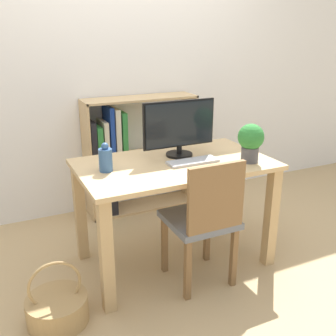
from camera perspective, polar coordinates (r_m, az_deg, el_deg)
ground_plane at (r=2.86m, az=0.88°, el=-13.12°), size 10.00×10.00×0.00m
wall_back at (r=3.44m, az=-7.37°, el=15.33°), size 8.00×0.05×2.60m
desk at (r=2.59m, az=0.94°, el=-1.99°), size 1.25×0.73×0.73m
monitor at (r=2.62m, az=1.65°, el=6.08°), size 0.51×0.18×0.37m
keyboard at (r=2.53m, az=3.62°, el=0.94°), size 0.34×0.12×0.02m
vase at (r=2.38m, az=-9.05°, el=1.31°), size 0.08×0.08×0.18m
potted_plant at (r=2.56m, az=11.91°, el=3.92°), size 0.17×0.17×0.25m
chair at (r=2.41m, az=5.28°, el=-7.23°), size 0.40×0.40×0.84m
bookshelf at (r=3.41m, az=-6.86°, el=1.58°), size 0.98×0.28×1.00m
basket at (r=2.38m, az=-15.77°, el=-18.96°), size 0.34×0.34×0.38m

